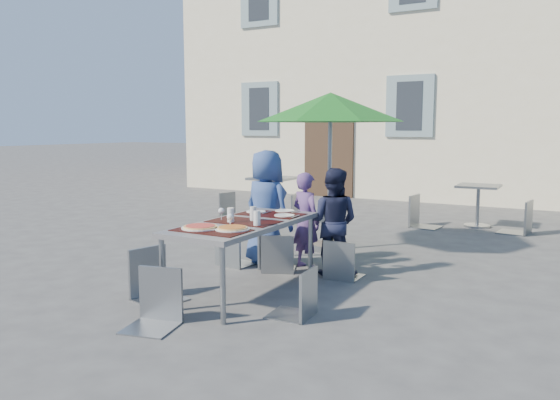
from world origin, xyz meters
The scene contains 23 objects.
ground centered at (0.00, 0.00, 0.00)m, with size 90.00×90.00×0.00m, color #424345.
building centered at (0.00, 11.50, 4.85)m, with size 13.60×8.20×11.10m.
dining_table centered at (0.55, -0.35, 0.70)m, with size 0.80×1.85×0.76m.
pizza_near_left centered at (0.41, -0.89, 0.77)m, with size 0.36×0.36×0.03m.
pizza_near_right centered at (0.72, -0.80, 0.77)m, with size 0.33×0.33×0.03m.
glassware centered at (0.59, -0.43, 0.83)m, with size 0.56×0.47×0.15m.
place_settings centered at (0.56, 0.29, 0.76)m, with size 0.67×0.52×0.01m.
child_0 centered at (0.14, 0.81, 0.72)m, with size 0.70×0.46×1.43m, color #334D8D.
child_1 centered at (0.65, 0.88, 0.59)m, with size 0.43×0.28×1.17m, color #583C7B.
child_2 centered at (1.06, 0.76, 0.62)m, with size 0.61×0.35×1.25m, color #181B35.
chair_0 centered at (-0.18, 0.52, 0.51)m, with size 0.43×0.43×0.88m.
chair_1 centered at (0.45, 0.54, 0.51)m, with size 0.51×0.51×0.87m.
chair_2 centered at (1.23, 0.63, 0.49)m, with size 0.38×0.38×0.85m.
chair_3 centered at (-0.14, -0.95, 0.57)m, with size 0.52×0.52×0.97m.
chair_4 centered at (1.39, -0.73, 0.49)m, with size 0.40×0.40×0.85m.
chair_5 centered at (0.39, -1.51, 0.55)m, with size 0.50×0.50×0.93m.
patio_umbrella centered at (0.49, 1.94, 1.95)m, with size 2.06×2.06×2.18m.
cafe_table_0 centered at (-1.45, 3.73, 0.57)m, with size 0.75×0.75×0.80m.
bg_chair_l_0 centered at (-2.36, 3.66, 0.51)m, with size 0.49×0.49×0.88m.
bg_chair_r_0 centered at (-1.09, 3.70, 0.57)m, with size 0.53×0.52×0.98m.
cafe_table_1 centered at (2.00, 4.82, 0.50)m, with size 0.68×0.68×0.73m.
bg_chair_l_1 centered at (1.13, 4.36, 0.62)m, with size 0.51×0.50×1.04m.
bg_chair_r_1 centered at (2.73, 4.53, 0.61)m, with size 0.52×0.51×1.04m.
Camera 1 is at (3.55, -4.97, 1.70)m, focal length 35.00 mm.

